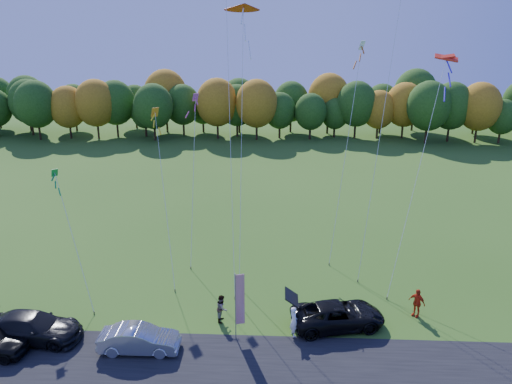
{
  "coord_description": "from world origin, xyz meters",
  "views": [
    {
      "loc": [
        1.6,
        -27.31,
        18.12
      ],
      "look_at": [
        0.0,
        6.0,
        7.0
      ],
      "focal_mm": 35.0,
      "sensor_mm": 36.0,
      "label": 1
    }
  ],
  "objects_px": {
    "silver_sedan": "(139,339)",
    "person_east": "(417,303)",
    "black_suv": "(338,315)",
    "feather_flag": "(239,299)"
  },
  "relations": [
    {
      "from": "black_suv",
      "to": "person_east",
      "type": "relative_size",
      "value": 3.01
    },
    {
      "from": "silver_sedan",
      "to": "person_east",
      "type": "height_order",
      "value": "person_east"
    },
    {
      "from": "person_east",
      "to": "feather_flag",
      "type": "bearing_deg",
      "value": -122.66
    },
    {
      "from": "black_suv",
      "to": "person_east",
      "type": "bearing_deg",
      "value": -86.43
    },
    {
      "from": "person_east",
      "to": "silver_sedan",
      "type": "bearing_deg",
      "value": -122.65
    },
    {
      "from": "person_east",
      "to": "feather_flag",
      "type": "relative_size",
      "value": 0.44
    },
    {
      "from": "black_suv",
      "to": "person_east",
      "type": "distance_m",
      "value": 5.48
    },
    {
      "from": "black_suv",
      "to": "silver_sedan",
      "type": "xyz_separation_m",
      "value": [
        -11.84,
        -3.07,
        -0.04
      ]
    },
    {
      "from": "silver_sedan",
      "to": "black_suv",
      "type": "bearing_deg",
      "value": -76.3
    },
    {
      "from": "silver_sedan",
      "to": "feather_flag",
      "type": "xyz_separation_m",
      "value": [
        5.74,
        1.52,
        1.95
      ]
    }
  ]
}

